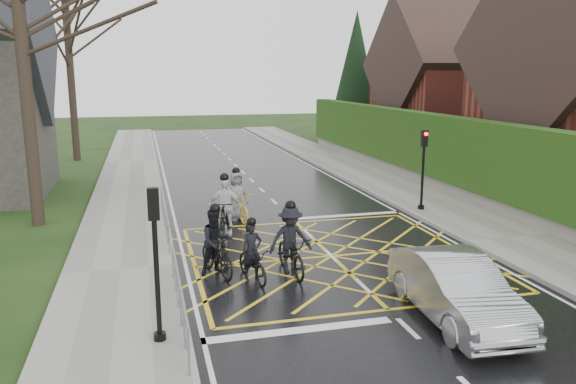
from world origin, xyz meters
name	(u,v)px	position (x,y,z in m)	size (l,w,h in m)	color
ground	(331,256)	(0.00, 0.00, 0.00)	(120.00, 120.00, 0.00)	black
road	(331,256)	(0.00, 0.00, 0.01)	(9.00, 80.00, 0.01)	black
sidewalk_right	(508,239)	(6.00, 0.00, 0.07)	(3.00, 80.00, 0.15)	gray
sidewalk_left	(120,271)	(-6.00, 0.00, 0.07)	(3.00, 80.00, 0.15)	gray
stone_wall	(457,191)	(7.75, 6.00, 0.35)	(0.50, 38.00, 0.70)	slate
hedge	(460,151)	(7.75, 6.00, 2.10)	(0.90, 38.00, 2.80)	#16370F
house_far	(458,89)	(14.75, 18.00, 4.36)	(9.80, 8.80, 10.30)	maroon
conifer	(356,78)	(10.75, 26.00, 4.99)	(4.60, 4.60, 10.00)	black
tree_far	(68,42)	(-9.30, 22.00, 7.19)	(8.40, 8.40, 10.40)	black
railing_south	(179,289)	(-4.65, -3.50, 0.78)	(0.05, 5.04, 1.03)	slate
railing_north	(164,209)	(-4.65, 4.00, 0.79)	(0.05, 6.04, 1.03)	slate
traffic_light_ne	(423,171)	(5.10, 4.20, 1.66)	(0.24, 0.31, 3.21)	black
traffic_light_sw	(156,267)	(-5.10, -4.50, 1.66)	(0.24, 0.31, 3.21)	black
cyclist_rear	(253,260)	(-2.62, -1.30, 0.54)	(0.95, 1.80, 1.67)	black
cyclist_back	(216,248)	(-3.48, -0.66, 0.74)	(1.09, 2.02, 1.95)	black
cyclist_mid	(291,247)	(-1.52, -1.03, 0.73)	(1.23, 2.10, 2.00)	black
cyclist_front	(225,213)	(-2.70, 3.01, 0.78)	(1.24, 2.18, 2.11)	black
cyclist_lead	(237,202)	(-2.01, 4.87, 0.68)	(1.17, 2.14, 1.97)	gold
car	(455,288)	(1.21, -4.77, 0.71)	(1.50, 4.29, 1.42)	#ADB0B4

